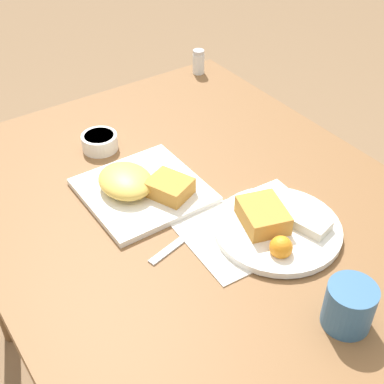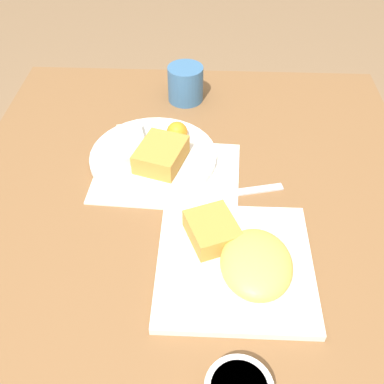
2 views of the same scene
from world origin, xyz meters
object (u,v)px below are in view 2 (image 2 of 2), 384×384
plate_oval_far (155,154)px  butter_knife (236,193)px  plate_square_near (240,259)px  coffee_mug (185,84)px

plate_oval_far → butter_knife: size_ratio=1.41×
plate_square_near → butter_knife: size_ratio=1.36×
plate_oval_far → coffee_mug: size_ratio=3.05×
plate_square_near → coffee_mug: size_ratio=2.95×
coffee_mug → butter_knife: bearing=-160.8°
coffee_mug → plate_oval_far: bearing=167.9°
plate_oval_far → butter_knife: plate_oval_far is taller
butter_knife → coffee_mug: 0.34m
plate_oval_far → plate_square_near: bearing=-148.2°
plate_oval_far → coffee_mug: coffee_mug is taller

